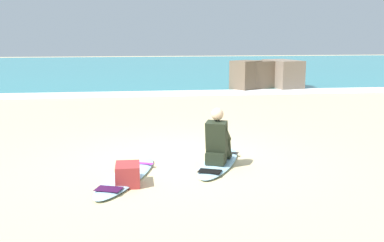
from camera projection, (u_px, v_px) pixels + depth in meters
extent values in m
plane|color=#CCB584|center=(181.00, 159.00, 8.26)|extent=(80.00, 80.00, 0.00)
cube|color=teal|center=(143.00, 68.00, 30.27)|extent=(80.00, 28.00, 0.10)
cube|color=white|center=(154.00, 94.00, 16.93)|extent=(80.00, 0.90, 0.11)
ellipsoid|color=#9ED1E5|center=(219.00, 162.00, 7.93)|extent=(1.31, 2.11, 0.07)
cube|color=black|center=(226.00, 152.00, 8.48)|extent=(0.48, 0.28, 0.01)
cube|color=black|center=(210.00, 171.00, 7.30)|extent=(0.43, 0.37, 0.01)
cube|color=black|center=(216.00, 158.00, 7.69)|extent=(0.40, 0.37, 0.20)
cylinder|color=black|center=(213.00, 146.00, 7.86)|extent=(0.30, 0.43, 0.43)
cylinder|color=black|center=(215.00, 145.00, 8.06)|extent=(0.21, 0.29, 0.42)
cube|color=black|center=(215.00, 155.00, 8.17)|extent=(0.18, 0.24, 0.05)
cylinder|color=black|center=(224.00, 147.00, 7.81)|extent=(0.30, 0.43, 0.43)
cylinder|color=black|center=(227.00, 146.00, 8.00)|extent=(0.21, 0.29, 0.42)
cube|color=black|center=(228.00, 156.00, 8.10)|extent=(0.18, 0.24, 0.05)
cube|color=black|center=(217.00, 137.00, 7.66)|extent=(0.43, 0.41, 0.57)
sphere|color=beige|center=(217.00, 114.00, 7.61)|extent=(0.21, 0.21, 0.21)
cylinder|color=black|center=(211.00, 133.00, 7.83)|extent=(0.24, 0.40, 0.31)
cylinder|color=black|center=(227.00, 134.00, 7.76)|extent=(0.24, 0.40, 0.31)
ellipsoid|color=#9ED1E5|center=(127.00, 176.00, 7.16)|extent=(1.27, 2.29, 0.07)
cube|color=purple|center=(140.00, 163.00, 7.75)|extent=(0.48, 0.26, 0.01)
cube|color=#351037|center=(109.00, 189.00, 6.46)|extent=(0.42, 0.35, 0.01)
cube|color=brown|center=(285.00, 75.00, 20.01)|extent=(1.11, 1.12, 0.97)
cube|color=brown|center=(282.00, 75.00, 18.74)|extent=(1.58, 1.70, 1.16)
cube|color=brown|center=(245.00, 76.00, 17.91)|extent=(1.27, 1.24, 1.21)
cube|color=brown|center=(265.00, 75.00, 18.44)|extent=(1.91, 1.45, 1.19)
cube|color=#756656|center=(283.00, 75.00, 18.52)|extent=(1.35, 1.93, 1.20)
cube|color=maroon|center=(128.00, 174.00, 6.83)|extent=(0.37, 0.48, 0.32)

